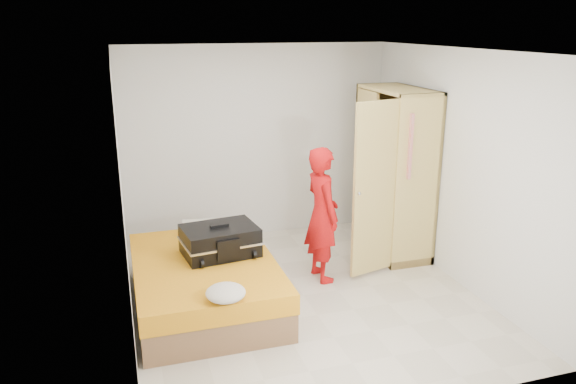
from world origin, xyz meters
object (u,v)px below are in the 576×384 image
object	(u,v)px
bed	(205,283)
round_cushion	(226,293)
person	(322,214)
wardrobe	(392,177)
suitcase	(220,241)

from	to	relation	value
bed	round_cushion	bearing A→B (deg)	-86.65
bed	person	xyz separation A→B (m)	(1.39, 0.27, 0.53)
round_cushion	person	bearing A→B (deg)	41.12
wardrobe	person	bearing A→B (deg)	-157.10
bed	suitcase	xyz separation A→B (m)	(0.20, 0.13, 0.40)
round_cushion	bed	bearing A→B (deg)	93.35
bed	round_cushion	world-z (taller)	round_cushion
bed	suitcase	bearing A→B (deg)	33.77
round_cushion	wardrobe	bearing A→B (deg)	33.77
person	round_cushion	xyz separation A→B (m)	(-1.34, -1.17, -0.21)
bed	person	distance (m)	1.51
bed	person	size ratio (longest dim) A/B	1.30
person	round_cushion	size ratio (longest dim) A/B	4.37
bed	wardrobe	xyz separation A→B (m)	(2.50, 0.74, 0.75)
suitcase	round_cushion	world-z (taller)	suitcase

